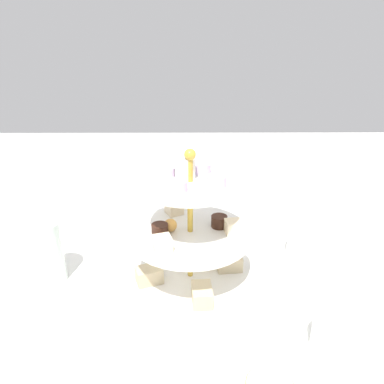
{
  "coord_description": "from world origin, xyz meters",
  "views": [
    {
      "loc": [
        -0.57,
        0.0,
        0.43
      ],
      "look_at": [
        0.0,
        0.0,
        0.18
      ],
      "focal_mm": 33.2,
      "sensor_mm": 36.0,
      "label": 1
    }
  ],
  "objects_px": {
    "tiered_serving_stand": "(192,242)",
    "water_glass_tall_right": "(46,253)",
    "water_glass_short_left": "(337,333)",
    "butter_knife_left": "(171,208)",
    "water_glass_mid_back": "(304,239)"
  },
  "relations": [
    {
      "from": "tiered_serving_stand",
      "to": "water_glass_tall_right",
      "type": "xyz_separation_m",
      "value": [
        -0.0,
        0.27,
        -0.02
      ]
    },
    {
      "from": "tiered_serving_stand",
      "to": "water_glass_short_left",
      "type": "bearing_deg",
      "value": -129.82
    },
    {
      "from": "butter_knife_left",
      "to": "water_glass_mid_back",
      "type": "bearing_deg",
      "value": 125.83
    },
    {
      "from": "water_glass_short_left",
      "to": "water_glass_mid_back",
      "type": "height_order",
      "value": "water_glass_mid_back"
    },
    {
      "from": "tiered_serving_stand",
      "to": "butter_knife_left",
      "type": "height_order",
      "value": "tiered_serving_stand"
    },
    {
      "from": "water_glass_short_left",
      "to": "water_glass_mid_back",
      "type": "distance_m",
      "value": 0.25
    },
    {
      "from": "tiered_serving_stand",
      "to": "butter_knife_left",
      "type": "relative_size",
      "value": 1.61
    },
    {
      "from": "water_glass_tall_right",
      "to": "butter_knife_left",
      "type": "relative_size",
      "value": 0.72
    },
    {
      "from": "water_glass_tall_right",
      "to": "water_glass_mid_back",
      "type": "relative_size",
      "value": 1.36
    },
    {
      "from": "tiered_serving_stand",
      "to": "water_glass_mid_back",
      "type": "height_order",
      "value": "tiered_serving_stand"
    },
    {
      "from": "tiered_serving_stand",
      "to": "water_glass_tall_right",
      "type": "relative_size",
      "value": 2.23
    },
    {
      "from": "tiered_serving_stand",
      "to": "water_glass_mid_back",
      "type": "distance_m",
      "value": 0.25
    },
    {
      "from": "water_glass_mid_back",
      "to": "tiered_serving_stand",
      "type": "bearing_deg",
      "value": 107.41
    },
    {
      "from": "water_glass_short_left",
      "to": "butter_knife_left",
      "type": "distance_m",
      "value": 0.56
    },
    {
      "from": "water_glass_tall_right",
      "to": "water_glass_short_left",
      "type": "xyz_separation_m",
      "value": [
        -0.17,
        -0.48,
        -0.03
      ]
    }
  ]
}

